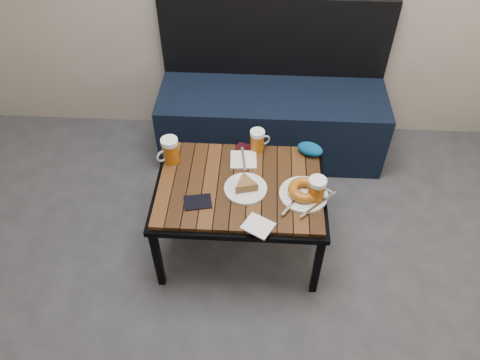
# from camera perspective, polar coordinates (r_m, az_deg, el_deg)

# --- Properties ---
(bench) EXTENTS (1.40, 0.50, 0.95)m
(bench) POSITION_cam_1_polar(r_m,az_deg,el_deg) (3.03, 3.87, 7.94)
(bench) COLOR black
(bench) RESTS_ON ground
(cafe_table) EXTENTS (0.84, 0.62, 0.47)m
(cafe_table) POSITION_cam_1_polar(r_m,az_deg,el_deg) (2.32, 0.00, -1.24)
(cafe_table) COLOR black
(cafe_table) RESTS_ON ground
(beer_mug_left) EXTENTS (0.12, 0.12, 0.14)m
(beer_mug_left) POSITION_cam_1_polar(r_m,az_deg,el_deg) (2.38, -8.54, 3.60)
(beer_mug_left) COLOR #A6520D
(beer_mug_left) RESTS_ON cafe_table
(beer_mug_centre) EXTENTS (0.12, 0.10, 0.12)m
(beer_mug_centre) POSITION_cam_1_polar(r_m,az_deg,el_deg) (2.43, 2.17, 4.87)
(beer_mug_centre) COLOR #A6520D
(beer_mug_centre) RESTS_ON cafe_table
(beer_mug_right) EXTENTS (0.13, 0.10, 0.13)m
(beer_mug_right) POSITION_cam_1_polar(r_m,az_deg,el_deg) (2.20, 9.37, -1.21)
(beer_mug_right) COLOR #A6520D
(beer_mug_right) RESTS_ON cafe_table
(plate_pie) EXTENTS (0.21, 0.21, 0.06)m
(plate_pie) POSITION_cam_1_polar(r_m,az_deg,el_deg) (2.24, 0.68, -0.78)
(plate_pie) COLOR white
(plate_pie) RESTS_ON cafe_table
(plate_bagel) EXTENTS (0.27, 0.27, 0.06)m
(plate_bagel) POSITION_cam_1_polar(r_m,az_deg,el_deg) (2.23, 7.79, -1.45)
(plate_bagel) COLOR white
(plate_bagel) RESTS_ON cafe_table
(napkin_left) EXTENTS (0.14, 0.18, 0.01)m
(napkin_left) POSITION_cam_1_polar(r_m,az_deg,el_deg) (2.40, 0.43, 2.50)
(napkin_left) COLOR white
(napkin_left) RESTS_ON cafe_table
(napkin_right) EXTENTS (0.16, 0.16, 0.01)m
(napkin_right) POSITION_cam_1_polar(r_m,az_deg,el_deg) (2.11, 2.22, -5.62)
(napkin_right) COLOR white
(napkin_right) RESTS_ON cafe_table
(passport_navy) EXTENTS (0.14, 0.12, 0.01)m
(passport_navy) POSITION_cam_1_polar(r_m,az_deg,el_deg) (2.21, -5.18, -2.69)
(passport_navy) COLOR black
(passport_navy) RESTS_ON cafe_table
(passport_burgundy) EXTENTS (0.13, 0.16, 0.01)m
(passport_burgundy) POSITION_cam_1_polar(r_m,az_deg,el_deg) (2.44, 0.49, 3.37)
(passport_burgundy) COLOR black
(passport_burgundy) RESTS_ON cafe_table
(knit_pouch) EXTENTS (0.16, 0.13, 0.06)m
(knit_pouch) POSITION_cam_1_polar(r_m,az_deg,el_deg) (2.45, 8.54, 3.76)
(knit_pouch) COLOR navy
(knit_pouch) RESTS_ON cafe_table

